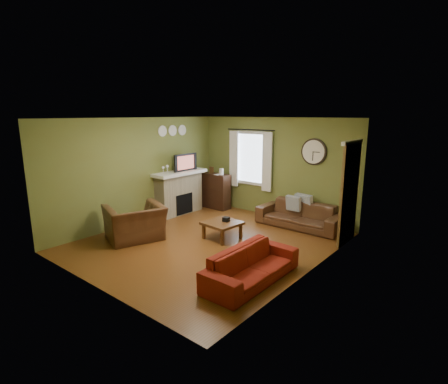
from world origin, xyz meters
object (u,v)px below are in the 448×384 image
Objects in this scene: sofa_red at (252,265)px; armchair at (135,223)px; bookshelf at (216,191)px; sofa_brown at (300,215)px; coffee_table at (222,230)px.

armchair reaches higher than sofa_red.
sofa_red is 3.07m from armchair.
sofa_brown is at bearing -1.00° from bookshelf.
sofa_red is at bearing -42.04° from bookshelf.
bookshelf is 1.41× the size of coffee_table.
coffee_table is at bearing 53.27° from sofa_red.
sofa_red is 2.61× the size of coffee_table.
armchair is at bearing -138.98° from coffee_table.
sofa_red is (3.42, -3.08, -0.23)m from bookshelf.
coffee_table is at bearing -46.27° from bookshelf.
sofa_brown is at bearing 62.81° from coffee_table.
bookshelf reaches higher than sofa_brown.
armchair is at bearing -127.68° from sofa_brown.
bookshelf reaches higher than armchair.
sofa_brown is 2.87× the size of coffee_table.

